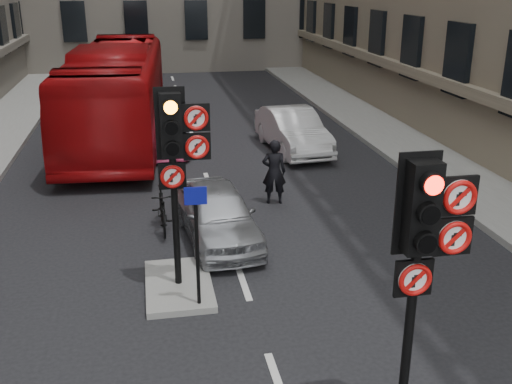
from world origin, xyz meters
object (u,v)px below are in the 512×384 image
object	(u,v)px
signal_near	(426,237)
bus_red	(118,93)
car_pink	(161,131)
motorcyclist	(274,172)
motorcycle	(162,209)
signal_far	(177,146)
info_sign	(197,230)
car_white	(293,130)
car_silver	(218,214)

from	to	relation	value
signal_near	bus_red	world-z (taller)	signal_near
signal_near	car_pink	world-z (taller)	signal_near
motorcyclist	motorcycle	bearing A→B (deg)	31.99
signal_near	signal_far	world-z (taller)	signal_far
info_sign	car_pink	bearing A→B (deg)	93.76
signal_far	car_white	world-z (taller)	signal_far
signal_far	car_pink	size ratio (longest dim) A/B	0.86
signal_far	car_white	size ratio (longest dim) A/B	0.86
car_white	car_pink	world-z (taller)	car_white
bus_red	car_white	bearing A→B (deg)	-21.76
car_white	motorcyclist	bearing A→B (deg)	-114.22
signal_near	car_silver	xyz separation A→B (m)	(-1.70, 6.01, -1.97)
motorcyclist	car_white	bearing A→B (deg)	-100.56
signal_near	car_silver	bearing A→B (deg)	105.78
signal_near	car_pink	size ratio (longest dim) A/B	0.86
motorcycle	car_silver	bearing A→B (deg)	-35.47
motorcyclist	bus_red	bearing A→B (deg)	-52.33
bus_red	info_sign	xyz separation A→B (m)	(1.60, -12.00, -0.13)
signal_far	motorcyclist	world-z (taller)	signal_far
car_pink	motorcyclist	distance (m)	6.20
motorcycle	car_pink	bearing A→B (deg)	86.57
car_silver	car_white	size ratio (longest dim) A/B	0.86
signal_far	motorcyclist	size ratio (longest dim) A/B	2.17
bus_red	motorcyclist	xyz separation A→B (m)	(3.95, -7.19, -0.80)
signal_near	signal_far	xyz separation A→B (m)	(-2.60, 4.00, 0.12)
car_white	signal_far	bearing A→B (deg)	-120.79
motorcyclist	info_sign	xyz separation A→B (m)	(-2.35, -4.81, 0.67)
car_white	motorcyclist	distance (m)	4.84
car_silver	bus_red	xyz separation A→B (m)	(-2.29, 9.18, 1.01)
car_white	car_pink	distance (m)	4.33
motorcyclist	info_sign	bearing A→B (deg)	72.81
signal_near	bus_red	xyz separation A→B (m)	(-3.99, 15.18, -0.96)
signal_near	signal_far	size ratio (longest dim) A/B	1.00
signal_far	motorcyclist	bearing A→B (deg)	57.30
info_sign	car_silver	bearing A→B (deg)	78.77
car_white	bus_red	world-z (taller)	bus_red
car_silver	bus_red	size ratio (longest dim) A/B	0.31
car_white	bus_red	xyz separation A→B (m)	(-5.56, 2.63, 0.94)
motorcyclist	car_silver	bearing A→B (deg)	58.96
info_sign	car_white	bearing A→B (deg)	69.57
signal_near	bus_red	size ratio (longest dim) A/B	0.31
car_pink	signal_near	bearing A→B (deg)	-78.84
motorcycle	info_sign	bearing A→B (deg)	-83.97
motorcyclist	signal_far	bearing A→B (deg)	66.17
car_white	signal_near	bearing A→B (deg)	-101.93
motorcyclist	car_pink	bearing A→B (deg)	-56.47
signal_near	motorcycle	world-z (taller)	signal_near
car_silver	info_sign	bearing A→B (deg)	-108.47
signal_far	motorcyclist	xyz separation A→B (m)	(2.57, 4.00, -1.88)
car_silver	car_white	bearing A→B (deg)	58.70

